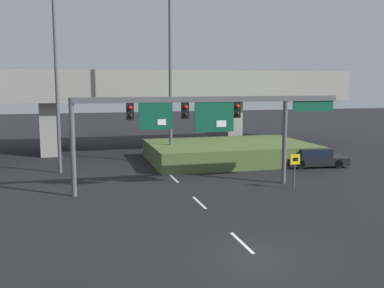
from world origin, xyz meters
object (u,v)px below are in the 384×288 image
signal_gantry (204,114)px  speed_limit_sign (295,166)px  parked_sedan_near_right (314,158)px  highway_light_pole_near (170,66)px  highway_light_pole_far (55,46)px

signal_gantry → speed_limit_sign: bearing=-16.4°
parked_sedan_near_right → speed_limit_sign: bearing=-121.2°
signal_gantry → speed_limit_sign: size_ratio=7.60×
signal_gantry → highway_light_pole_near: 8.97m
speed_limit_sign → highway_light_pole_far: size_ratio=0.13×
highway_light_pole_near → highway_light_pole_far: (-8.14, -1.52, 1.21)m
highway_light_pole_far → parked_sedan_near_right: size_ratio=3.41×
speed_limit_sign → highway_light_pole_near: size_ratio=0.15×
highway_light_pole_near → highway_light_pole_far: size_ratio=0.85×
speed_limit_sign → signal_gantry: bearing=163.6°
parked_sedan_near_right → highway_light_pole_near: bearing=165.8°
signal_gantry → highway_light_pole_far: (-8.27, 6.93, 4.22)m
speed_limit_sign → highway_light_pole_far: highway_light_pole_far is taller
speed_limit_sign → highway_light_pole_far: 17.40m
highway_light_pole_far → parked_sedan_near_right: (18.16, -2.42, -7.95)m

